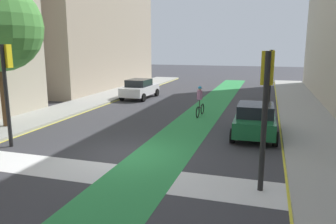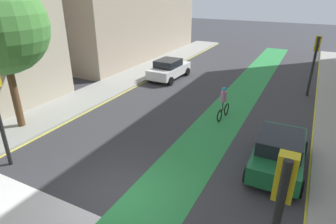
% 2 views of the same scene
% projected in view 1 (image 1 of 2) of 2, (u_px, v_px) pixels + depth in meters
% --- Properties ---
extents(ground_plane, '(120.00, 120.00, 0.00)m').
position_uv_depth(ground_plane, '(126.00, 154.00, 12.90)').
color(ground_plane, '#38383D').
extents(bike_lane_paint, '(2.40, 60.00, 0.01)m').
position_uv_depth(bike_lane_paint, '(159.00, 158.00, 12.50)').
color(bike_lane_paint, '#2D8C47').
rests_on(bike_lane_paint, ground_plane).
extents(crosswalk_band, '(12.00, 1.80, 0.01)m').
position_uv_depth(crosswalk_band, '(101.00, 173.00, 11.02)').
color(crosswalk_band, silver).
rests_on(crosswalk_band, ground_plane).
extents(curb_stripe_left, '(0.16, 60.00, 0.01)m').
position_uv_depth(curb_stripe_left, '(3.00, 142.00, 14.62)').
color(curb_stripe_left, yellow).
rests_on(curb_stripe_left, ground_plane).
extents(sidewalk_right, '(3.00, 60.00, 0.15)m').
position_uv_depth(sidewalk_right, '(335.00, 174.00, 10.73)').
color(sidewalk_right, '#9E9E99').
rests_on(sidewalk_right, ground_plane).
extents(curb_stripe_right, '(0.16, 60.00, 0.01)m').
position_uv_depth(curb_stripe_right, '(286.00, 171.00, 11.18)').
color(curb_stripe_right, yellow).
rests_on(curb_stripe_right, ground_plane).
extents(traffic_signal_near_right, '(0.35, 0.52, 4.08)m').
position_uv_depth(traffic_signal_near_right, '(266.00, 94.00, 9.26)').
color(traffic_signal_near_right, black).
rests_on(traffic_signal_near_right, ground_plane).
extents(traffic_signal_near_left, '(0.35, 0.52, 4.27)m').
position_uv_depth(traffic_signal_near_left, '(7.00, 76.00, 13.44)').
color(traffic_signal_near_left, black).
rests_on(traffic_signal_near_left, ground_plane).
extents(traffic_signal_far_right, '(0.35, 0.52, 3.92)m').
position_uv_depth(traffic_signal_far_right, '(271.00, 66.00, 24.13)').
color(traffic_signal_far_right, black).
rests_on(traffic_signal_far_right, ground_plane).
extents(car_white_left_far, '(2.12, 4.25, 1.57)m').
position_uv_depth(car_white_left_far, '(140.00, 89.00, 26.52)').
color(car_white_left_far, silver).
rests_on(car_white_left_far, ground_plane).
extents(car_green_right_far, '(2.08, 4.23, 1.57)m').
position_uv_depth(car_green_right_far, '(255.00, 120.00, 15.38)').
color(car_green_right_far, '#196033').
rests_on(car_green_right_far, ground_plane).
extents(cyclist_in_lane, '(0.32, 1.73, 1.86)m').
position_uv_depth(cyclist_in_lane, '(200.00, 100.00, 19.72)').
color(cyclist_in_lane, black).
rests_on(cyclist_in_lane, ground_plane).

